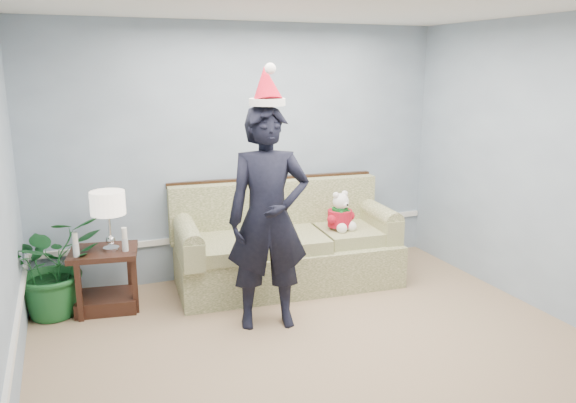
% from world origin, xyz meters
% --- Properties ---
extents(room_shell, '(4.54, 5.04, 2.74)m').
position_xyz_m(room_shell, '(0.00, 0.00, 1.35)').
color(room_shell, '#A18567').
rests_on(room_shell, ground).
extents(wainscot_trim, '(4.49, 4.99, 0.06)m').
position_xyz_m(wainscot_trim, '(-1.18, 1.18, 0.45)').
color(wainscot_trim, white).
rests_on(wainscot_trim, room_shell).
extents(sofa, '(2.37, 1.16, 1.07)m').
position_xyz_m(sofa, '(0.27, 2.03, 0.38)').
color(sofa, '#53612E').
rests_on(sofa, room_shell).
extents(side_table, '(0.68, 0.60, 0.59)m').
position_xyz_m(side_table, '(-1.55, 2.02, 0.23)').
color(side_table, '#3A1E15').
rests_on(side_table, room_shell).
extents(table_lamp, '(0.31, 0.31, 0.56)m').
position_xyz_m(table_lamp, '(-1.48, 1.98, 1.01)').
color(table_lamp, silver).
rests_on(table_lamp, side_table).
extents(candle_pair, '(0.48, 0.06, 0.22)m').
position_xyz_m(candle_pair, '(-1.58, 1.90, 0.69)').
color(candle_pair, silver).
rests_on(candle_pair, side_table).
extents(houseplant, '(1.06, 0.99, 0.95)m').
position_xyz_m(houseplant, '(-2.00, 2.06, 0.47)').
color(houseplant, '#1B5C28').
rests_on(houseplant, room_shell).
extents(man, '(0.79, 0.61, 1.95)m').
position_xyz_m(man, '(-0.23, 1.14, 0.97)').
color(man, black).
rests_on(man, room_shell).
extents(santa_hat, '(0.31, 0.34, 0.35)m').
position_xyz_m(santa_hat, '(-0.23, 1.16, 2.08)').
color(santa_hat, white).
rests_on(santa_hat, man).
extents(teddy_bear, '(0.31, 0.32, 0.42)m').
position_xyz_m(teddy_bear, '(0.83, 1.85, 0.71)').
color(teddy_bear, white).
rests_on(teddy_bear, sofa).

